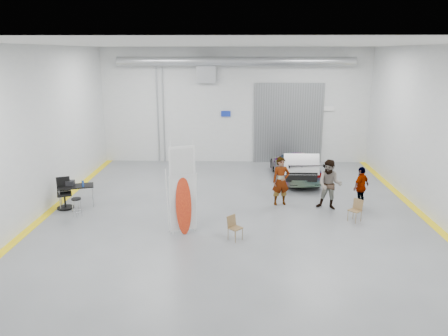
{
  "coord_description": "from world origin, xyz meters",
  "views": [
    {
      "loc": [
        0.07,
        -14.95,
        5.76
      ],
      "look_at": [
        -0.39,
        0.97,
        1.5
      ],
      "focal_mm": 35.0,
      "sensor_mm": 36.0,
      "label": 1
    }
  ],
  "objects_px": {
    "person_b": "(330,185)",
    "folding_chair_far": "(354,215)",
    "person_c": "(361,187)",
    "work_table": "(74,186)",
    "surfboard_display": "(180,197)",
    "folding_chair_near": "(235,232)",
    "office_chair": "(65,195)",
    "person_a": "(281,181)",
    "sedan_car": "(295,166)",
    "shop_stool": "(77,208)"
  },
  "relations": [
    {
      "from": "shop_stool",
      "to": "work_table",
      "type": "height_order",
      "value": "work_table"
    },
    {
      "from": "work_table",
      "to": "person_b",
      "type": "bearing_deg",
      "value": -0.05
    },
    {
      "from": "person_b",
      "to": "folding_chair_far",
      "type": "distance_m",
      "value": 1.58
    },
    {
      "from": "person_a",
      "to": "person_b",
      "type": "bearing_deg",
      "value": -26.04
    },
    {
      "from": "person_b",
      "to": "work_table",
      "type": "height_order",
      "value": "person_b"
    },
    {
      "from": "work_table",
      "to": "sedan_car",
      "type": "bearing_deg",
      "value": 24.0
    },
    {
      "from": "person_c",
      "to": "shop_stool",
      "type": "distance_m",
      "value": 10.54
    },
    {
      "from": "folding_chair_near",
      "to": "folding_chair_far",
      "type": "height_order",
      "value": "folding_chair_far"
    },
    {
      "from": "work_table",
      "to": "person_a",
      "type": "bearing_deg",
      "value": 3.05
    },
    {
      "from": "work_table",
      "to": "office_chair",
      "type": "xyz_separation_m",
      "value": [
        -0.28,
        -0.22,
        -0.3
      ]
    },
    {
      "from": "person_c",
      "to": "work_table",
      "type": "distance_m",
      "value": 10.92
    },
    {
      "from": "surfboard_display",
      "to": "shop_stool",
      "type": "height_order",
      "value": "surfboard_display"
    },
    {
      "from": "folding_chair_far",
      "to": "work_table",
      "type": "relative_size",
      "value": 0.55
    },
    {
      "from": "person_c",
      "to": "office_chair",
      "type": "distance_m",
      "value": 11.21
    },
    {
      "from": "person_b",
      "to": "work_table",
      "type": "relative_size",
      "value": 1.33
    },
    {
      "from": "shop_stool",
      "to": "office_chair",
      "type": "bearing_deg",
      "value": 129.74
    },
    {
      "from": "person_b",
      "to": "folding_chair_near",
      "type": "bearing_deg",
      "value": -119.78
    },
    {
      "from": "person_b",
      "to": "office_chair",
      "type": "bearing_deg",
      "value": -158.39
    },
    {
      "from": "shop_stool",
      "to": "folding_chair_far",
      "type": "bearing_deg",
      "value": -0.73
    },
    {
      "from": "sedan_car",
      "to": "folding_chair_far",
      "type": "distance_m",
      "value": 5.43
    },
    {
      "from": "person_b",
      "to": "folding_chair_far",
      "type": "xyz_separation_m",
      "value": [
        0.65,
        -1.25,
        -0.71
      ]
    },
    {
      "from": "person_b",
      "to": "surfboard_display",
      "type": "xyz_separation_m",
      "value": [
        -5.28,
        -2.5,
        0.3
      ]
    },
    {
      "from": "person_b",
      "to": "person_a",
      "type": "bearing_deg",
      "value": -173.22
    },
    {
      "from": "person_c",
      "to": "surfboard_display",
      "type": "bearing_deg",
      "value": -19.53
    },
    {
      "from": "person_b",
      "to": "surfboard_display",
      "type": "distance_m",
      "value": 5.85
    },
    {
      "from": "folding_chair_far",
      "to": "office_chair",
      "type": "bearing_deg",
      "value": -137.37
    },
    {
      "from": "work_table",
      "to": "person_c",
      "type": "bearing_deg",
      "value": 1.26
    },
    {
      "from": "person_a",
      "to": "work_table",
      "type": "height_order",
      "value": "person_a"
    },
    {
      "from": "folding_chair_near",
      "to": "shop_stool",
      "type": "height_order",
      "value": "folding_chair_near"
    },
    {
      "from": "person_a",
      "to": "shop_stool",
      "type": "height_order",
      "value": "person_a"
    },
    {
      "from": "office_chair",
      "to": "person_a",
      "type": "bearing_deg",
      "value": -18.22
    },
    {
      "from": "person_a",
      "to": "folding_chair_far",
      "type": "xyz_separation_m",
      "value": [
        2.43,
        -1.68,
        -0.7
      ]
    },
    {
      "from": "person_c",
      "to": "folding_chair_far",
      "type": "bearing_deg",
      "value": 26.08
    },
    {
      "from": "person_b",
      "to": "office_chair",
      "type": "relative_size",
      "value": 1.63
    },
    {
      "from": "person_a",
      "to": "office_chair",
      "type": "distance_m",
      "value": 8.22
    },
    {
      "from": "person_c",
      "to": "office_chair",
      "type": "xyz_separation_m",
      "value": [
        -11.2,
        -0.46,
        -0.28
      ]
    },
    {
      "from": "person_a",
      "to": "surfboard_display",
      "type": "relative_size",
      "value": 0.61
    },
    {
      "from": "person_b",
      "to": "folding_chair_near",
      "type": "xyz_separation_m",
      "value": [
        -3.51,
        -2.93,
        -0.71
      ]
    },
    {
      "from": "folding_chair_near",
      "to": "person_c",
      "type": "bearing_deg",
      "value": -13.42
    },
    {
      "from": "sedan_car",
      "to": "person_c",
      "type": "distance_m",
      "value": 4.24
    },
    {
      "from": "folding_chair_near",
      "to": "work_table",
      "type": "height_order",
      "value": "work_table"
    },
    {
      "from": "person_b",
      "to": "shop_stool",
      "type": "relative_size",
      "value": 2.69
    },
    {
      "from": "person_c",
      "to": "work_table",
      "type": "xyz_separation_m",
      "value": [
        -10.92,
        -0.24,
        0.02
      ]
    },
    {
      "from": "work_table",
      "to": "office_chair",
      "type": "relative_size",
      "value": 1.23
    },
    {
      "from": "person_a",
      "to": "folding_chair_far",
      "type": "height_order",
      "value": "person_a"
    },
    {
      "from": "folding_chair_near",
      "to": "folding_chair_far",
      "type": "xyz_separation_m",
      "value": [
        4.17,
        1.68,
        0.0
      ]
    },
    {
      "from": "folding_chair_near",
      "to": "office_chair",
      "type": "relative_size",
      "value": 0.67
    },
    {
      "from": "office_chair",
      "to": "folding_chair_near",
      "type": "bearing_deg",
      "value": -45.58
    },
    {
      "from": "surfboard_display",
      "to": "folding_chair_far",
      "type": "height_order",
      "value": "surfboard_display"
    },
    {
      "from": "folding_chair_near",
      "to": "person_a",
      "type": "bearing_deg",
      "value": 15.48
    }
  ]
}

